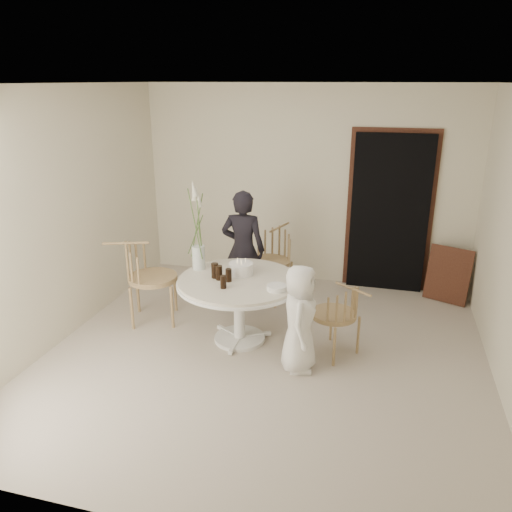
% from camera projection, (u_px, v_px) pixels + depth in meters
% --- Properties ---
extents(ground, '(4.50, 4.50, 0.00)m').
position_uv_depth(ground, '(265.00, 355.00, 5.24)').
color(ground, '#C0B3A4').
rests_on(ground, ground).
extents(room_shell, '(4.50, 4.50, 4.50)m').
position_uv_depth(room_shell, '(266.00, 205.00, 4.69)').
color(room_shell, silver).
rests_on(room_shell, ground).
extents(doorway, '(1.00, 0.10, 2.10)m').
position_uv_depth(doorway, '(389.00, 214.00, 6.60)').
color(doorway, black).
rests_on(doorway, ground).
extents(door_trim, '(1.12, 0.03, 2.22)m').
position_uv_depth(door_trim, '(390.00, 209.00, 6.62)').
color(door_trim, '#542C1C').
rests_on(door_trim, ground).
extents(table, '(1.33, 1.33, 0.73)m').
position_uv_depth(table, '(239.00, 289.00, 5.34)').
color(table, white).
rests_on(table, ground).
extents(picture_frame, '(0.56, 0.36, 0.72)m').
position_uv_depth(picture_frame, '(448.00, 275.00, 6.41)').
color(picture_frame, '#542C1C').
rests_on(picture_frame, ground).
extents(chair_far, '(0.62, 0.65, 0.93)m').
position_uv_depth(chair_far, '(274.00, 252.00, 6.51)').
color(chair_far, '#A08357').
rests_on(chair_far, ground).
extents(chair_right, '(0.62, 0.61, 0.82)m').
position_uv_depth(chair_right, '(343.00, 310.00, 5.04)').
color(chair_right, '#A08357').
rests_on(chair_right, ground).
extents(chair_left, '(0.70, 0.67, 1.00)m').
position_uv_depth(chair_left, '(140.00, 270.00, 5.80)').
color(chair_left, '#A08357').
rests_on(chair_left, ground).
extents(girl, '(0.56, 0.38, 1.49)m').
position_uv_depth(girl, '(243.00, 250.00, 6.16)').
color(girl, black).
rests_on(girl, ground).
extents(boy, '(0.41, 0.57, 1.10)m').
position_uv_depth(boy, '(300.00, 319.00, 4.82)').
color(boy, white).
rests_on(boy, ground).
extents(birthday_cake, '(0.27, 0.27, 0.18)m').
position_uv_depth(birthday_cake, '(241.00, 269.00, 5.41)').
color(birthday_cake, white).
rests_on(birthday_cake, table).
extents(cola_tumbler_a, '(0.08, 0.08, 0.16)m').
position_uv_depth(cola_tumbler_a, '(219.00, 273.00, 5.26)').
color(cola_tumbler_a, black).
rests_on(cola_tumbler_a, table).
extents(cola_tumbler_b, '(0.06, 0.06, 0.13)m').
position_uv_depth(cola_tumbler_b, '(223.00, 282.00, 5.05)').
color(cola_tumbler_b, black).
rests_on(cola_tumbler_b, table).
extents(cola_tumbler_c, '(0.09, 0.09, 0.16)m').
position_uv_depth(cola_tumbler_c, '(215.00, 271.00, 5.31)').
color(cola_tumbler_c, black).
rests_on(cola_tumbler_c, table).
extents(cola_tumbler_d, '(0.09, 0.09, 0.14)m').
position_uv_depth(cola_tumbler_d, '(229.00, 275.00, 5.22)').
color(cola_tumbler_d, black).
rests_on(cola_tumbler_d, table).
extents(plate_stack, '(0.26, 0.26, 0.05)m').
position_uv_depth(plate_stack, '(277.00, 288.00, 5.02)').
color(plate_stack, white).
rests_on(plate_stack, table).
extents(flower_vase, '(0.14, 0.14, 1.00)m').
position_uv_depth(flower_vase, '(198.00, 239.00, 5.47)').
color(flower_vase, silver).
rests_on(flower_vase, table).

